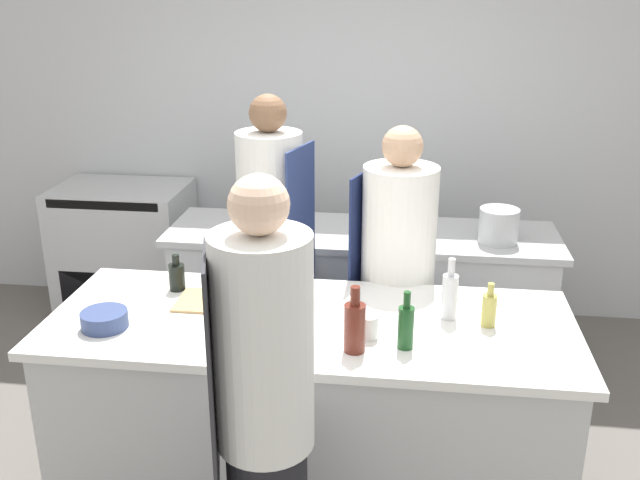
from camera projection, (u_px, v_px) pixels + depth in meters
name	position (u px, v px, depth m)	size (l,w,h in m)	color
wall_back	(353.00, 119.00, 4.98)	(8.00, 0.06, 2.80)	silver
prep_counter	(310.00, 406.00, 3.32)	(2.34, 0.91, 0.90)	#B7BABC
pass_counter	(360.00, 299.00, 4.43)	(2.34, 0.67, 0.90)	#B7BABC
oven_range	(126.00, 251.00, 5.14)	(0.91, 0.63, 0.95)	#B7BABC
chef_at_prep_near	(264.00, 422.00, 2.44)	(0.38, 0.37, 1.77)	black
chef_at_stove	(272.00, 258.00, 3.86)	(0.40, 0.38, 1.78)	black
chef_at_pass_far	(396.00, 285.00, 3.70)	(0.44, 0.42, 1.66)	black
bottle_olive_oil	(406.00, 326.00, 2.89)	(0.07, 0.07, 0.25)	#19471E
bottle_vinegar	(450.00, 295.00, 3.14)	(0.07, 0.07, 0.28)	silver
bottle_wine	(177.00, 276.00, 3.45)	(0.08, 0.08, 0.18)	black
bottle_cooking_oil	(489.00, 309.00, 3.08)	(0.06, 0.06, 0.20)	#B2A84C
bottle_sauce	(355.00, 326.00, 2.86)	(0.09, 0.09, 0.28)	#5B2319
bowl_mixing_large	(290.00, 284.00, 3.43)	(0.22, 0.22, 0.08)	tan
bowl_prep_small	(104.00, 319.00, 3.08)	(0.20, 0.20, 0.07)	navy
cup	(369.00, 327.00, 2.99)	(0.08, 0.08, 0.10)	white
cutting_board	(222.00, 302.00, 3.33)	(0.42, 0.26, 0.01)	tan
stockpot	(499.00, 226.00, 4.07)	(0.23, 0.23, 0.20)	#B7BABC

